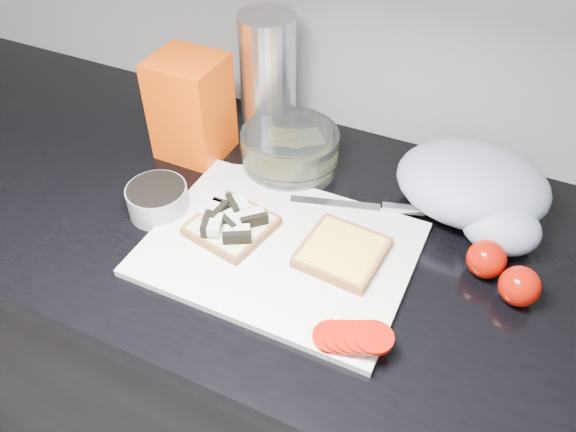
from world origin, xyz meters
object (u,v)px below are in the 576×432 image
object	(u,v)px
glass_bowl	(290,150)
steel_canister	(268,80)
cutting_board	(280,249)
bread_bag	(191,107)

from	to	relation	value
glass_bowl	steel_canister	world-z (taller)	steel_canister
cutting_board	bread_bag	distance (m)	0.32
cutting_board	glass_bowl	size ratio (longest dim) A/B	2.28
cutting_board	steel_canister	xyz separation A→B (m)	(-0.16, 0.27, 0.12)
steel_canister	bread_bag	bearing A→B (deg)	-135.56
glass_bowl	cutting_board	bearing A→B (deg)	-69.04
cutting_board	bread_bag	xyz separation A→B (m)	(-0.26, 0.17, 0.09)
bread_bag	glass_bowl	bearing A→B (deg)	10.11
cutting_board	glass_bowl	world-z (taller)	glass_bowl
glass_bowl	steel_canister	size ratio (longest dim) A/B	0.72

